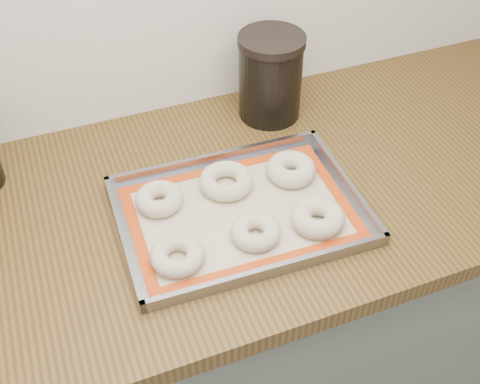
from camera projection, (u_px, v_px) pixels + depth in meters
name	position (u px, v px, depth m)	size (l,w,h in m)	color
cabinet	(146.00, 354.00, 1.47)	(3.00, 0.65, 0.86)	slate
countertop	(121.00, 228.00, 1.16)	(3.06, 0.68, 0.04)	brown
baking_tray	(240.00, 212.00, 1.15)	(0.47, 0.34, 0.03)	gray
baking_mat	(240.00, 213.00, 1.15)	(0.43, 0.30, 0.00)	#C6B793
bagel_front_left	(177.00, 256.00, 1.05)	(0.10, 0.10, 0.03)	beige
bagel_front_mid	(256.00, 232.00, 1.09)	(0.09, 0.09, 0.03)	beige
bagel_front_right	(318.00, 218.00, 1.12)	(0.10, 0.10, 0.04)	beige
bagel_back_left	(159.00, 199.00, 1.16)	(0.09, 0.09, 0.03)	beige
bagel_back_mid	(226.00, 181.00, 1.19)	(0.11, 0.11, 0.03)	beige
bagel_back_right	(291.00, 169.00, 1.22)	(0.10, 0.10, 0.04)	beige
canister_right	(270.00, 76.00, 1.33)	(0.15, 0.15, 0.20)	black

